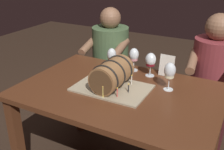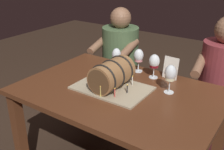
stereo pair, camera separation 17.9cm
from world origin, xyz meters
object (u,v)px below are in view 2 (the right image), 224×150
object	(u,v)px
wine_glass_amber	(116,56)
wine_glass_rose	(139,57)
wine_glass_red	(154,62)
wine_glass_white	(170,74)
menu_card	(171,68)
barrel_cake	(112,76)
person_seated_right	(218,93)
person_seated_left	(120,69)
dining_table	(119,104)

from	to	relation	value
wine_glass_amber	wine_glass_rose	bearing A→B (deg)	22.74
wine_glass_amber	wine_glass_red	world-z (taller)	wine_glass_red
wine_glass_white	menu_card	bearing A→B (deg)	111.83
barrel_cake	wine_glass_red	bearing A→B (deg)	65.71
wine_glass_amber	wine_glass_rose	size ratio (longest dim) A/B	0.97
wine_glass_white	person_seated_right	size ratio (longest dim) A/B	0.16
person_seated_left	wine_glass_white	bearing A→B (deg)	-37.91
dining_table	wine_glass_rose	distance (m)	0.42
wine_glass_white	person_seated_left	size ratio (longest dim) A/B	0.17
barrel_cake	person_seated_right	world-z (taller)	person_seated_right
wine_glass_amber	person_seated_left	xyz separation A→B (m)	(-0.26, 0.46, -0.33)
wine_glass_rose	person_seated_left	xyz separation A→B (m)	(-0.42, 0.40, -0.34)
menu_card	person_seated_left	world-z (taller)	person_seated_left
wine_glass_amber	menu_card	distance (m)	0.42
person_seated_left	person_seated_right	bearing A→B (deg)	0.00
person_seated_left	person_seated_right	world-z (taller)	person_seated_right
wine_glass_rose	person_seated_right	xyz separation A→B (m)	(0.53, 0.40, -0.32)
wine_glass_red	person_seated_left	world-z (taller)	person_seated_left
wine_glass_white	person_seated_right	world-z (taller)	person_seated_right
dining_table	wine_glass_red	world-z (taller)	wine_glass_red
menu_card	person_seated_left	bearing A→B (deg)	153.80
wine_glass_rose	person_seated_right	bearing A→B (deg)	36.87
barrel_cake	menu_card	size ratio (longest dim) A/B	3.08
barrel_cake	wine_glass_white	xyz separation A→B (m)	(0.34, 0.16, 0.04)
wine_glass_red	menu_card	size ratio (longest dim) A/B	1.11
wine_glass_white	person_seated_right	xyz separation A→B (m)	(0.19, 0.59, -0.33)
barrel_cake	wine_glass_white	bearing A→B (deg)	25.97
wine_glass_white	menu_card	size ratio (longest dim) A/B	1.20
menu_card	person_seated_right	world-z (taller)	person_seated_right
person_seated_right	wine_glass_amber	bearing A→B (deg)	-146.01
wine_glass_white	wine_glass_red	size ratio (longest dim) A/B	1.08
wine_glass_white	wine_glass_rose	world-z (taller)	wine_glass_white
dining_table	barrel_cake	distance (m)	0.21
dining_table	wine_glass_white	bearing A→B (deg)	27.96
menu_card	dining_table	bearing A→B (deg)	-115.66
wine_glass_amber	wine_glass_red	size ratio (longest dim) A/B	0.98
wine_glass_red	person_seated_left	distance (m)	0.79
dining_table	wine_glass_amber	size ratio (longest dim) A/B	7.62
wine_glass_red	person_seated_right	xyz separation A→B (m)	(0.38, 0.44, -0.32)
wine_glass_red	wine_glass_rose	bearing A→B (deg)	165.32
person_seated_right	barrel_cake	bearing A→B (deg)	-124.71
dining_table	barrel_cake	xyz separation A→B (m)	(-0.05, -0.01, 0.20)
dining_table	person_seated_right	xyz separation A→B (m)	(0.48, 0.75, -0.09)
barrel_cake	menu_card	distance (m)	0.45
dining_table	person_seated_left	world-z (taller)	person_seated_left
dining_table	wine_glass_rose	xyz separation A→B (m)	(-0.05, 0.35, 0.23)
dining_table	wine_glass_amber	world-z (taller)	wine_glass_amber
wine_glass_rose	person_seated_right	world-z (taller)	person_seated_right
dining_table	menu_card	xyz separation A→B (m)	(0.20, 0.37, 0.19)
wine_glass_amber	wine_glass_rose	xyz separation A→B (m)	(0.16, 0.07, 0.01)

